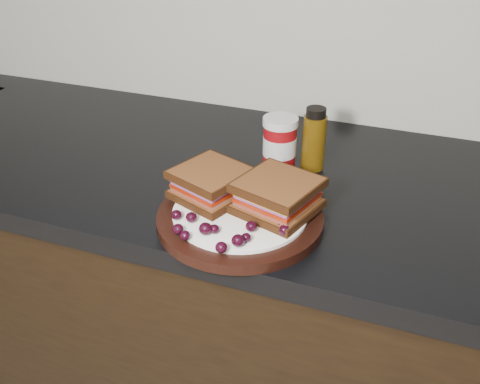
% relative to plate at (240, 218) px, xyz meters
% --- Properties ---
extents(base_cabinets, '(3.96, 0.58, 0.86)m').
position_rel_plate_xyz_m(base_cabinets, '(-0.04, 0.18, -0.48)').
color(base_cabinets, black).
rests_on(base_cabinets, ground_plane).
extents(countertop, '(3.98, 0.60, 0.04)m').
position_rel_plate_xyz_m(countertop, '(-0.04, 0.18, -0.03)').
color(countertop, black).
rests_on(countertop, base_cabinets).
extents(plate, '(0.28, 0.28, 0.02)m').
position_rel_plate_xyz_m(plate, '(0.00, 0.00, 0.00)').
color(plate, black).
rests_on(plate, countertop).
extents(sandwich_left, '(0.15, 0.15, 0.05)m').
position_rel_plate_xyz_m(sandwich_left, '(-0.06, 0.03, 0.04)').
color(sandwich_left, brown).
rests_on(sandwich_left, plate).
extents(sandwich_right, '(0.15, 0.15, 0.05)m').
position_rel_plate_xyz_m(sandwich_right, '(0.06, 0.02, 0.04)').
color(sandwich_right, brown).
rests_on(sandwich_right, plate).
extents(grape_0, '(0.02, 0.02, 0.02)m').
position_rel_plate_xyz_m(grape_0, '(-0.09, -0.06, 0.02)').
color(grape_0, black).
rests_on(grape_0, plate).
extents(grape_1, '(0.02, 0.02, 0.02)m').
position_rel_plate_xyz_m(grape_1, '(-0.06, -0.06, 0.02)').
color(grape_1, black).
rests_on(grape_1, plate).
extents(grape_2, '(0.02, 0.02, 0.02)m').
position_rel_plate_xyz_m(grape_2, '(-0.07, -0.10, 0.02)').
color(grape_2, black).
rests_on(grape_2, plate).
extents(grape_3, '(0.02, 0.02, 0.02)m').
position_rel_plate_xyz_m(grape_3, '(-0.05, -0.11, 0.02)').
color(grape_3, black).
rests_on(grape_3, plate).
extents(grape_4, '(0.02, 0.02, 0.02)m').
position_rel_plate_xyz_m(grape_4, '(-0.03, -0.08, 0.02)').
color(grape_4, black).
rests_on(grape_4, plate).
extents(grape_5, '(0.02, 0.02, 0.01)m').
position_rel_plate_xyz_m(grape_5, '(-0.01, -0.07, 0.02)').
color(grape_5, black).
rests_on(grape_5, plate).
extents(grape_6, '(0.02, 0.02, 0.02)m').
position_rel_plate_xyz_m(grape_6, '(0.01, -0.12, 0.02)').
color(grape_6, black).
rests_on(grape_6, plate).
extents(grape_7, '(0.02, 0.02, 0.02)m').
position_rel_plate_xyz_m(grape_7, '(0.03, -0.09, 0.02)').
color(grape_7, black).
rests_on(grape_7, plate).
extents(grape_8, '(0.02, 0.02, 0.01)m').
position_rel_plate_xyz_m(grape_8, '(0.04, -0.08, 0.02)').
color(grape_8, black).
rests_on(grape_8, plate).
extents(grape_9, '(0.02, 0.02, 0.02)m').
position_rel_plate_xyz_m(grape_9, '(0.04, -0.05, 0.02)').
color(grape_9, black).
rests_on(grape_9, plate).
extents(grape_10, '(0.02, 0.02, 0.02)m').
position_rel_plate_xyz_m(grape_10, '(0.09, -0.04, 0.02)').
color(grape_10, black).
rests_on(grape_10, plate).
extents(grape_11, '(0.02, 0.02, 0.02)m').
position_rel_plate_xyz_m(grape_11, '(0.08, -0.03, 0.02)').
color(grape_11, black).
rests_on(grape_11, plate).
extents(grape_12, '(0.02, 0.02, 0.02)m').
position_rel_plate_xyz_m(grape_12, '(0.08, -0.02, 0.02)').
color(grape_12, black).
rests_on(grape_12, plate).
extents(grape_13, '(0.02, 0.02, 0.02)m').
position_rel_plate_xyz_m(grape_13, '(0.09, 0.02, 0.02)').
color(grape_13, black).
rests_on(grape_13, plate).
extents(grape_14, '(0.02, 0.02, 0.02)m').
position_rel_plate_xyz_m(grape_14, '(0.07, 0.04, 0.02)').
color(grape_14, black).
rests_on(grape_14, plate).
extents(grape_15, '(0.02, 0.02, 0.02)m').
position_rel_plate_xyz_m(grape_15, '(0.04, 0.02, 0.02)').
color(grape_15, black).
rests_on(grape_15, plate).
extents(grape_16, '(0.02, 0.02, 0.02)m').
position_rel_plate_xyz_m(grape_16, '(-0.05, 0.06, 0.02)').
color(grape_16, black).
rests_on(grape_16, plate).
extents(grape_17, '(0.02, 0.02, 0.02)m').
position_rel_plate_xyz_m(grape_17, '(-0.06, 0.04, 0.02)').
color(grape_17, black).
rests_on(grape_17, plate).
extents(grape_18, '(0.02, 0.02, 0.02)m').
position_rel_plate_xyz_m(grape_18, '(-0.09, 0.03, 0.02)').
color(grape_18, black).
rests_on(grape_18, plate).
extents(grape_19, '(0.02, 0.02, 0.02)m').
position_rel_plate_xyz_m(grape_19, '(-0.08, 0.01, 0.02)').
color(grape_19, black).
rests_on(grape_19, plate).
extents(grape_20, '(0.02, 0.02, 0.02)m').
position_rel_plate_xyz_m(grape_20, '(-0.05, -0.02, 0.02)').
color(grape_20, black).
rests_on(grape_20, plate).
extents(grape_21, '(0.02, 0.02, 0.02)m').
position_rel_plate_xyz_m(grape_21, '(-0.05, 0.02, 0.02)').
color(grape_21, black).
rests_on(grape_21, plate).
extents(grape_22, '(0.02, 0.02, 0.01)m').
position_rel_plate_xyz_m(grape_22, '(-0.06, 0.02, 0.02)').
color(grape_22, black).
rests_on(grape_22, plate).
extents(grape_23, '(0.02, 0.02, 0.02)m').
position_rel_plate_xyz_m(grape_23, '(-0.09, 0.01, 0.02)').
color(grape_23, black).
rests_on(grape_23, plate).
extents(condiment_jar, '(0.08, 0.08, 0.10)m').
position_rel_plate_xyz_m(condiment_jar, '(0.00, 0.22, 0.04)').
color(condiment_jar, maroon).
rests_on(condiment_jar, countertop).
extents(oil_bottle, '(0.05, 0.05, 0.13)m').
position_rel_plate_xyz_m(oil_bottle, '(0.07, 0.24, 0.05)').
color(oil_bottle, '#4D3307').
rests_on(oil_bottle, countertop).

